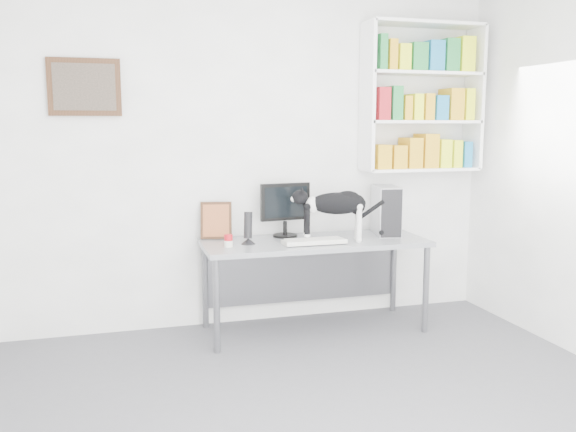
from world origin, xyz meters
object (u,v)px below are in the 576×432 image
(speaker, at_px, (248,227))
(cat, at_px, (335,216))
(bookshelf, at_px, (422,98))
(monitor, at_px, (285,209))
(keyboard, at_px, (314,241))
(leaning_print, at_px, (216,220))
(desk, at_px, (314,285))
(soup_can, at_px, (228,241))
(pc_tower, at_px, (386,210))

(speaker, xyz_separation_m, cat, (0.67, -0.08, 0.07))
(bookshelf, xyz_separation_m, monitor, (-1.21, -0.02, -0.90))
(keyboard, height_order, leaning_print, leaning_print)
(bookshelf, height_order, monitor, bookshelf)
(leaning_print, bearing_deg, speaker, -43.03)
(leaning_print, bearing_deg, cat, -10.17)
(desk, relative_size, soup_can, 18.91)
(soup_can, bearing_deg, bookshelf, 10.16)
(speaker, distance_m, cat, 0.68)
(keyboard, bearing_deg, soup_can, 174.91)
(leaning_print, bearing_deg, keyboard, -18.80)
(leaning_print, relative_size, soup_can, 3.28)
(soup_can, bearing_deg, cat, -0.67)
(leaning_print, bearing_deg, monitor, 5.61)
(keyboard, relative_size, soup_can, 5.15)
(bookshelf, relative_size, leaning_print, 4.08)
(pc_tower, height_order, cat, cat)
(bookshelf, height_order, speaker, bookshelf)
(monitor, xyz_separation_m, keyboard, (0.13, -0.35, -0.20))
(desk, xyz_separation_m, speaker, (-0.54, -0.01, 0.49))
(monitor, distance_m, speaker, 0.43)
(monitor, height_order, keyboard, monitor)
(keyboard, bearing_deg, desk, 70.15)
(speaker, bearing_deg, keyboard, 9.57)
(pc_tower, xyz_separation_m, cat, (-0.52, -0.19, 0.00))
(pc_tower, bearing_deg, speaker, -162.08)
(speaker, bearing_deg, pc_tower, 30.09)
(monitor, relative_size, pc_tower, 1.12)
(desk, relative_size, pc_tower, 4.42)
(desk, bearing_deg, pc_tower, 9.40)
(monitor, relative_size, speaker, 1.72)
(speaker, xyz_separation_m, soup_can, (-0.16, -0.07, -0.08))
(cat, bearing_deg, monitor, 150.41)
(soup_can, bearing_deg, pc_tower, 7.74)
(leaning_print, bearing_deg, bookshelf, 11.17)
(bookshelf, relative_size, keyboard, 2.60)
(monitor, distance_m, keyboard, 0.42)
(speaker, bearing_deg, bookshelf, 33.30)
(bookshelf, bearing_deg, speaker, -171.20)
(soup_can, relative_size, cat, 0.14)
(desk, relative_size, speaker, 6.81)
(keyboard, bearing_deg, leaning_print, 148.91)
(speaker, height_order, leaning_print, leaning_print)
(soup_can, bearing_deg, speaker, 22.36)
(speaker, bearing_deg, monitor, 56.21)
(desk, relative_size, cat, 2.70)
(monitor, height_order, speaker, monitor)
(bookshelf, distance_m, keyboard, 1.58)
(leaning_print, height_order, soup_can, leaning_print)
(keyboard, height_order, cat, cat)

